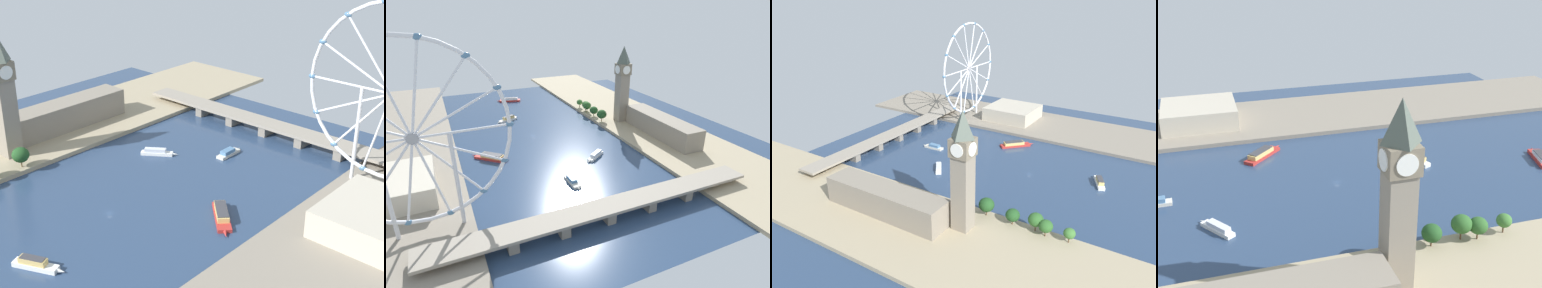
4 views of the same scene
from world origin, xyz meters
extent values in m
plane|color=navy|center=(0.00, 0.00, 0.00)|extent=(415.31, 415.31, 0.00)
cube|color=tan|center=(-122.65, 0.00, 1.50)|extent=(90.00, 520.00, 3.00)
cube|color=gray|center=(122.65, 0.00, 1.50)|extent=(90.00, 520.00, 3.00)
cube|color=gray|center=(-104.90, 3.38, 29.55)|extent=(11.83, 11.83, 53.10)
cube|color=#776B57|center=(-104.90, 3.38, 62.14)|extent=(13.72, 13.72, 12.07)
pyramid|color=#4C564C|center=(-104.90, 3.38, 77.30)|extent=(12.42, 12.42, 18.27)
cylinder|color=white|center=(-104.90, 10.48, 62.14)|extent=(8.99, 0.50, 8.99)
cylinder|color=white|center=(-104.90, -3.72, 62.14)|extent=(8.99, 0.50, 8.99)
cylinder|color=white|center=(-97.80, 3.38, 62.14)|extent=(0.50, 8.99, 8.99)
cylinder|color=white|center=(-112.00, 3.38, 62.14)|extent=(0.50, 8.99, 8.99)
cube|color=gray|center=(-118.22, 59.94, 12.94)|extent=(22.00, 97.13, 19.88)
cylinder|color=#513823|center=(-83.33, -62.99, 4.88)|extent=(0.80, 0.80, 3.75)
ellipsoid|color=#386B2D|center=(-83.33, -62.99, 9.85)|extent=(7.75, 7.75, 6.98)
cylinder|color=#513823|center=(-84.74, -47.64, 4.90)|extent=(0.80, 0.80, 3.79)
ellipsoid|color=#285623|center=(-84.74, -47.64, 10.56)|extent=(9.42, 9.42, 8.48)
cylinder|color=#513823|center=(-82.59, -39.71, 5.23)|extent=(0.80, 0.80, 4.47)
ellipsoid|color=#285623|center=(-82.59, -39.71, 11.60)|extent=(10.34, 10.34, 9.31)
cylinder|color=#513823|center=(-83.75, -23.41, 4.64)|extent=(0.80, 0.80, 3.28)
ellipsoid|color=#1E471E|center=(-83.75, -23.41, 10.24)|extent=(9.89, 9.89, 8.90)
cylinder|color=#513823|center=(-83.20, -2.71, 5.00)|extent=(0.80, 0.80, 3.99)
ellipsoid|color=#1E471E|center=(-83.20, -2.71, 11.48)|extent=(11.22, 11.22, 10.10)
torus|color=silver|center=(102.11, 125.82, 62.42)|extent=(105.73, 2.35, 105.73)
cylinder|color=#99999E|center=(102.11, 125.82, 62.42)|extent=(6.20, 3.00, 6.20)
cylinder|color=silver|center=(107.86, 125.82, 87.62)|extent=(12.88, 1.41, 50.71)
cylinder|color=silver|center=(96.36, 125.82, 87.62)|extent=(12.88, 1.41, 50.71)
cylinder|color=silver|center=(86.00, 125.82, 82.63)|extent=(33.33, 1.41, 41.29)
cylinder|color=silver|center=(78.82, 125.82, 73.63)|extent=(47.18, 1.41, 23.70)
cylinder|color=silver|center=(76.27, 125.82, 62.42)|extent=(51.69, 1.41, 1.41)
cylinder|color=silver|center=(78.82, 125.82, 51.21)|extent=(47.18, 1.41, 23.70)
cylinder|color=silver|center=(86.00, 125.82, 42.21)|extent=(33.33, 1.41, 41.29)
cylinder|color=silver|center=(96.36, 125.82, 37.22)|extent=(12.88, 1.41, 50.71)
cylinder|color=silver|center=(107.86, 125.82, 37.22)|extent=(12.88, 1.41, 50.71)
cylinder|color=silver|center=(118.22, 125.82, 42.21)|extent=(33.33, 1.41, 41.29)
ellipsoid|color=teal|center=(90.61, 125.82, 112.81)|extent=(4.80, 3.20, 3.20)
ellipsoid|color=teal|center=(69.88, 125.82, 102.83)|extent=(4.80, 3.20, 3.20)
ellipsoid|color=teal|center=(55.54, 125.82, 84.85)|extent=(4.80, 3.20, 3.20)
ellipsoid|color=teal|center=(50.42, 125.82, 62.42)|extent=(4.80, 3.20, 3.20)
ellipsoid|color=teal|center=(55.54, 125.82, 39.99)|extent=(4.80, 3.20, 3.20)
ellipsoid|color=teal|center=(69.88, 125.82, 22.01)|extent=(4.80, 3.20, 3.20)
ellipsoid|color=teal|center=(90.61, 125.82, 12.03)|extent=(4.80, 3.20, 3.20)
ellipsoid|color=teal|center=(113.61, 125.82, 12.03)|extent=(4.80, 3.20, 3.20)
cylinder|color=silver|center=(120.20, 125.82, 32.71)|extent=(2.40, 2.40, 59.42)
cylinder|color=silver|center=(84.02, 125.82, 32.71)|extent=(2.40, 2.40, 59.42)
cube|color=#BCB29E|center=(123.29, 76.36, 10.73)|extent=(51.99, 55.82, 15.46)
cube|color=gray|center=(0.00, 155.49, 8.22)|extent=(227.31, 17.98, 2.00)
cube|color=gray|center=(-62.12, 155.49, 3.61)|extent=(6.00, 16.18, 7.22)
cube|color=gray|center=(-31.06, 155.49, 3.61)|extent=(6.00, 16.18, 7.22)
cube|color=gray|center=(0.00, 155.49, 3.61)|extent=(6.00, 16.18, 7.22)
cube|color=gray|center=(31.06, 155.49, 3.61)|extent=(6.00, 16.18, 7.22)
cube|color=gray|center=(62.12, 155.49, 3.61)|extent=(6.00, 16.18, 7.22)
cube|color=beige|center=(1.90, 106.11, 0.97)|extent=(6.16, 19.90, 1.95)
cone|color=beige|center=(1.75, 117.63, 0.97)|extent=(1.99, 3.59, 1.95)
cube|color=teal|center=(1.91, 105.12, 3.22)|extent=(5.10, 10.99, 2.55)
cube|color=white|center=(13.09, -57.50, 1.27)|extent=(23.81, 14.68, 2.55)
cone|color=white|center=(25.62, -51.88, 1.27)|extent=(4.93, 4.07, 2.55)
cube|color=#DBB766|center=(12.01, -57.99, 4.05)|extent=(14.73, 9.96, 3.01)
cube|color=#38383D|center=(12.01, -57.99, 5.72)|extent=(13.36, 9.19, 0.32)
cube|color=white|center=(-35.42, 73.46, 1.07)|extent=(20.82, 16.68, 2.15)
cone|color=white|center=(-24.97, 80.82, 1.07)|extent=(4.48, 4.04, 2.15)
cube|color=silver|center=(-36.32, 72.82, 3.41)|extent=(14.41, 11.85, 2.53)
cube|color=#B22D28|center=(51.16, 38.18, 1.04)|extent=(27.42, 27.01, 2.07)
cone|color=#B22D28|center=(63.90, 25.75, 1.04)|extent=(5.39, 5.33, 2.07)
cube|color=#DBB766|center=(50.06, 39.25, 3.55)|extent=(19.34, 19.09, 2.95)
cube|color=#38383D|center=(50.06, 39.25, 5.29)|extent=(17.65, 17.43, 0.54)
cube|color=#B22D28|center=(-9.37, -139.43, 1.15)|extent=(29.59, 16.00, 2.31)
cone|color=#B22D28|center=(6.46, -144.03, 1.15)|extent=(5.55, 3.64, 2.31)
cube|color=white|center=(-10.73, -139.03, 3.51)|extent=(19.74, 11.95, 2.41)
cube|color=#38383D|center=(-10.73, -139.03, 4.93)|extent=(17.87, 11.11, 0.43)
camera|label=1|loc=(220.94, -176.03, 166.61)|focal=53.21mm
camera|label=2|loc=(87.81, 302.13, 126.54)|focal=29.80mm
camera|label=3|loc=(-297.98, -119.07, 157.76)|focal=37.20mm
camera|label=4|loc=(-271.03, 74.74, 143.38)|focal=48.02mm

